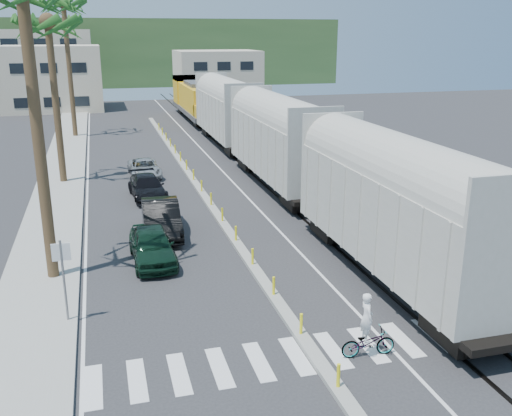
{
  "coord_description": "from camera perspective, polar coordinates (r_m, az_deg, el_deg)",
  "views": [
    {
      "loc": [
        -5.78,
        -16.44,
        9.44
      ],
      "look_at": [
        0.68,
        6.92,
        2.0
      ],
      "focal_mm": 40.0,
      "sensor_mm": 36.0,
      "label": 1
    }
  ],
  "objects": [
    {
      "name": "buildings",
      "position": [
        88.25,
        -16.27,
        13.11
      ],
      "size": [
        38.0,
        27.0,
        10.0
      ],
      "color": "#B8AB92",
      "rests_on": "ground"
    },
    {
      "name": "car_third",
      "position": [
        34.56,
        -10.82,
        2.06
      ],
      "size": [
        2.56,
        4.9,
        1.34
      ],
      "primitive_type": "imported",
      "rotation": [
        0.0,
        0.0,
        0.07
      ],
      "color": "black",
      "rests_on": "ground"
    },
    {
      "name": "rails",
      "position": [
        46.69,
        -1.79,
        5.43
      ],
      "size": [
        1.56,
        100.0,
        0.06
      ],
      "color": "black",
      "rests_on": "ground"
    },
    {
      "name": "car_lead",
      "position": [
        24.85,
        -10.35,
        -3.7
      ],
      "size": [
        1.99,
        4.48,
        1.49
      ],
      "primitive_type": "imported",
      "rotation": [
        0.0,
        0.0,
        0.03
      ],
      "color": "black",
      "rests_on": "ground"
    },
    {
      "name": "car_rear",
      "position": [
        39.88,
        -11.1,
        3.93
      ],
      "size": [
        2.32,
        4.45,
        1.19
      ],
      "primitive_type": "imported",
      "rotation": [
        0.0,
        0.0,
        0.04
      ],
      "color": "#AAADAF",
      "rests_on": "ground"
    },
    {
      "name": "median",
      "position": [
        38.03,
        -6.24,
        2.72
      ],
      "size": [
        0.45,
        60.0,
        0.85
      ],
      "color": "gray",
      "rests_on": "ground"
    },
    {
      "name": "hillside",
      "position": [
        116.64,
        -13.05,
        14.96
      ],
      "size": [
        80.0,
        20.0,
        12.0
      ],
      "primitive_type": "cube",
      "color": "#385628",
      "rests_on": "ground"
    },
    {
      "name": "crosswalk",
      "position": [
        18.19,
        5.6,
        -14.26
      ],
      "size": [
        14.0,
        2.2,
        0.01
      ],
      "primitive_type": "cube",
      "color": "silver",
      "rests_on": "ground"
    },
    {
      "name": "palm_trees",
      "position": [
        39.23,
        -19.86,
        18.11
      ],
      "size": [
        3.5,
        37.2,
        13.75
      ],
      "color": "brown",
      "rests_on": "ground"
    },
    {
      "name": "ground",
      "position": [
        19.82,
        3.5,
        -11.41
      ],
      "size": [
        140.0,
        140.0,
        0.0
      ],
      "primitive_type": "plane",
      "color": "#28282B",
      "rests_on": "ground"
    },
    {
      "name": "street_sign",
      "position": [
        19.96,
        -18.75,
        -5.88
      ],
      "size": [
        0.6,
        0.08,
        3.0
      ],
      "color": "slate",
      "rests_on": "ground"
    },
    {
      "name": "freight_train",
      "position": [
        41.49,
        -0.2,
        8.0
      ],
      "size": [
        3.0,
        60.94,
        5.85
      ],
      "color": "#ABAA9D",
      "rests_on": "ground"
    },
    {
      "name": "car_second",
      "position": [
        28.15,
        -9.47,
        -0.99
      ],
      "size": [
        2.16,
        5.16,
        1.65
      ],
      "primitive_type": "imported",
      "rotation": [
        0.0,
        0.0,
        -0.04
      ],
      "color": "black",
      "rests_on": "ground"
    },
    {
      "name": "lane_markings",
      "position": [
        42.66,
        -10.21,
        4.01
      ],
      "size": [
        9.42,
        90.0,
        0.01
      ],
      "color": "silver",
      "rests_on": "ground"
    },
    {
      "name": "cyclist",
      "position": [
        17.99,
        11.11,
        -12.47
      ],
      "size": [
        0.81,
        1.77,
        2.1
      ],
      "rotation": [
        0.0,
        0.0,
        1.51
      ],
      "color": "#9EA0A5",
      "rests_on": "ground"
    },
    {
      "name": "sidewalk",
      "position": [
        42.57,
        -18.76,
        3.44
      ],
      "size": [
        3.0,
        90.0,
        0.15
      ],
      "primitive_type": "cube",
      "color": "gray",
      "rests_on": "ground"
    }
  ]
}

